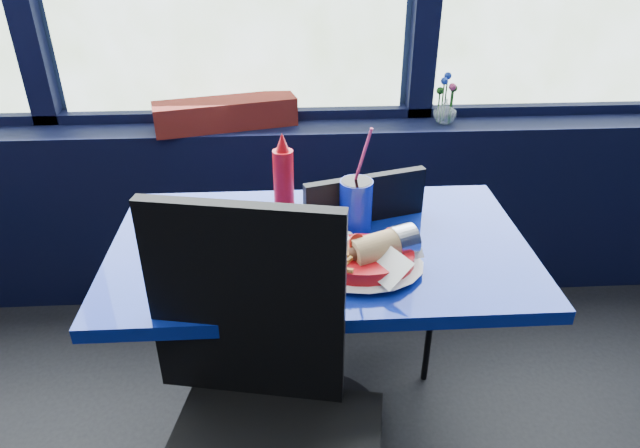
{
  "coord_description": "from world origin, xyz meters",
  "views": [
    {
      "loc": [
        0.22,
        0.6,
        1.62
      ],
      "look_at": [
        0.3,
        1.98,
        0.83
      ],
      "focal_mm": 32.0,
      "sensor_mm": 36.0,
      "label": 1
    }
  ],
  "objects": [
    {
      "name": "soda_cup",
      "position": [
        0.41,
        2.08,
        0.83
      ],
      "size": [
        0.1,
        0.1,
        0.33
      ],
      "rotation": [
        0.0,
        0.0,
        0.11
      ],
      "color": "#0E1A9A",
      "rests_on": "near_table"
    },
    {
      "name": "planter_box",
      "position": [
        -0.03,
        2.85,
        0.86
      ],
      "size": [
        0.59,
        0.27,
        0.11
      ],
      "primitive_type": "cube",
      "rotation": [
        0.0,
        0.0,
        0.24
      ],
      "color": "maroon",
      "rests_on": "window_sill"
    },
    {
      "name": "window_sill",
      "position": [
        0.0,
        2.87,
        0.4
      ],
      "size": [
        5.0,
        0.26,
        0.8
      ],
      "primitive_type": "cube",
      "color": "black",
      "rests_on": "ground"
    },
    {
      "name": "chair_near_back",
      "position": [
        0.48,
        2.24,
        0.52
      ],
      "size": [
        0.5,
        0.51,
        0.9
      ],
      "rotation": [
        0.0,
        0.0,
        3.42
      ],
      "color": "black",
      "rests_on": "ground"
    },
    {
      "name": "napkin",
      "position": [
        -0.0,
        1.83,
        0.75
      ],
      "size": [
        0.18,
        0.18,
        0.0
      ],
      "primitive_type": "cube",
      "rotation": [
        0.0,
        0.0,
        0.45
      ],
      "color": "white",
      "rests_on": "near_table"
    },
    {
      "name": "chair_near_front",
      "position": [
        0.14,
        1.52,
        0.61
      ],
      "size": [
        0.57,
        0.57,
        1.07
      ],
      "rotation": [
        0.0,
        0.0,
        -0.19
      ],
      "color": "black",
      "rests_on": "ground"
    },
    {
      "name": "flower_vase",
      "position": [
        0.87,
        2.85,
        0.86
      ],
      "size": [
        0.11,
        0.12,
        0.21
      ],
      "rotation": [
        0.0,
        0.0,
        -0.16
      ],
      "color": "silver",
      "rests_on": "window_sill"
    },
    {
      "name": "food_basket",
      "position": [
        0.41,
        1.86,
        0.79
      ],
      "size": [
        0.29,
        0.28,
        0.11
      ],
      "rotation": [
        0.0,
        0.0,
        -0.03
      ],
      "color": "red",
      "rests_on": "near_table"
    },
    {
      "name": "ketchup_bottle",
      "position": [
        0.2,
        2.25,
        0.86
      ],
      "size": [
        0.07,
        0.07,
        0.25
      ],
      "color": "red",
      "rests_on": "near_table"
    },
    {
      "name": "near_table",
      "position": [
        0.3,
        2.0,
        0.57
      ],
      "size": [
        1.2,
        0.7,
        0.75
      ],
      "color": "black",
      "rests_on": "ground"
    }
  ]
}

